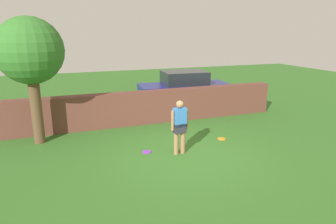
# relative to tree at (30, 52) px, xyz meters

# --- Properties ---
(ground_plane) EXTENTS (40.00, 40.00, 0.00)m
(ground_plane) POSITION_rel_tree_xyz_m (4.03, -2.68, -2.91)
(ground_plane) COLOR #336623
(brick_wall) EXTENTS (13.82, 0.50, 1.28)m
(brick_wall) POSITION_rel_tree_xyz_m (2.53, 0.89, -2.27)
(brick_wall) COLOR brown
(brick_wall) RESTS_ON ground
(tree) EXTENTS (2.05, 2.05, 3.99)m
(tree) POSITION_rel_tree_xyz_m (0.00, 0.00, 0.00)
(tree) COLOR brown
(tree) RESTS_ON ground
(person) EXTENTS (0.54, 0.24, 1.62)m
(person) POSITION_rel_tree_xyz_m (3.93, -2.46, -2.01)
(person) COLOR #9E704C
(person) RESTS_ON ground
(car) EXTENTS (4.33, 2.19, 1.72)m
(car) POSITION_rel_tree_xyz_m (6.31, 2.72, -2.04)
(car) COLOR navy
(car) RESTS_ON ground
(frisbee_orange) EXTENTS (0.27, 0.27, 0.02)m
(frisbee_orange) POSITION_rel_tree_xyz_m (5.74, -1.81, -2.90)
(frisbee_orange) COLOR orange
(frisbee_orange) RESTS_ON ground
(frisbee_purple) EXTENTS (0.27, 0.27, 0.02)m
(frisbee_purple) POSITION_rel_tree_xyz_m (3.04, -2.03, -2.90)
(frisbee_purple) COLOR purple
(frisbee_purple) RESTS_ON ground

